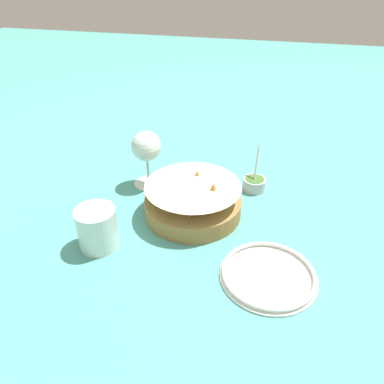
% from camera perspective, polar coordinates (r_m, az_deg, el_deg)
% --- Properties ---
extents(ground_plane, '(4.00, 4.00, 0.00)m').
position_cam_1_polar(ground_plane, '(0.89, 0.15, -3.29)').
color(ground_plane, teal).
extents(food_basket, '(0.23, 0.23, 0.09)m').
position_cam_1_polar(food_basket, '(0.87, 0.03, -1.52)').
color(food_basket, olive).
rests_on(food_basket, ground_plane).
extents(sauce_cup, '(0.07, 0.06, 0.11)m').
position_cam_1_polar(sauce_cup, '(0.98, 9.46, 1.33)').
color(sauce_cup, '#B7B7BC').
rests_on(sauce_cup, ground_plane).
extents(wine_glass, '(0.08, 0.08, 0.15)m').
position_cam_1_polar(wine_glass, '(0.96, -6.98, 6.67)').
color(wine_glass, silver).
rests_on(wine_glass, ground_plane).
extents(beer_mug, '(0.12, 0.08, 0.09)m').
position_cam_1_polar(beer_mug, '(0.80, -14.15, -5.48)').
color(beer_mug, silver).
rests_on(beer_mug, ground_plane).
extents(side_plate, '(0.19, 0.19, 0.01)m').
position_cam_1_polar(side_plate, '(0.75, 11.58, -12.25)').
color(side_plate, white).
rests_on(side_plate, ground_plane).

